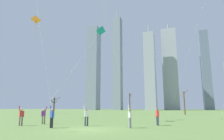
% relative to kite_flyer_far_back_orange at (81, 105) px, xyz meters
% --- Properties ---
extents(ground_plane, '(400.00, 400.00, 0.00)m').
position_rel_kite_flyer_far_back_orange_xyz_m(ground_plane, '(1.90, -2.37, -1.90)').
color(ground_plane, '#5B7A3D').
extents(kite_flyer_far_back_orange, '(4.08, 4.21, 9.95)m').
position_rel_kite_flyer_far_back_orange_xyz_m(kite_flyer_far_back_orange, '(0.00, 0.00, 0.00)').
color(kite_flyer_far_back_orange, '#33384C').
rests_on(kite_flyer_far_back_orange, ground).
extents(kite_flyer_midfield_right_blue, '(7.86, 4.42, 21.10)m').
position_rel_kite_flyer_far_back_orange_xyz_m(kite_flyer_midfield_right_blue, '(-3.27, -1.36, 3.60)').
color(kite_flyer_midfield_right_blue, black).
rests_on(kite_flyer_midfield_right_blue, ground).
extents(kite_flyer_foreground_left_yellow, '(4.23, 8.62, 14.00)m').
position_rel_kite_flyer_far_back_orange_xyz_m(kite_flyer_foreground_left_yellow, '(-6.48, -3.17, 1.96)').
color(kite_flyer_foreground_left_yellow, '#726656').
rests_on(kite_flyer_foreground_left_yellow, ground).
extents(kite_flyer_midfield_left_purple, '(0.67, 10.65, 12.08)m').
position_rel_kite_flyer_far_back_orange_xyz_m(kite_flyer_midfield_left_purple, '(4.69, -1.74, 0.65)').
color(kite_flyer_midfield_left_purple, gray).
rests_on(kite_flyer_midfield_left_purple, ground).
extents(kite_flyer_foreground_right_teal, '(4.40, 7.56, 13.20)m').
position_rel_kite_flyer_far_back_orange_xyz_m(kite_flyer_foreground_right_teal, '(-3.94, 2.51, 1.69)').
color(kite_flyer_foreground_right_teal, '#726656').
rests_on(kite_flyer_foreground_right_teal, ground).
extents(bystander_far_off_by_trees, '(0.36, 0.44, 1.62)m').
position_rel_kite_flyer_far_back_orange_xyz_m(bystander_far_off_by_trees, '(6.73, 3.00, -0.99)').
color(bystander_far_off_by_trees, '#33384C').
rests_on(bystander_far_off_by_trees, ground).
extents(bare_tree_far_right_edge, '(0.46, 1.89, 5.55)m').
position_rel_kite_flyer_far_back_orange_xyz_m(bare_tree_far_right_edge, '(-3.32, 35.41, 1.15)').
color(bare_tree_far_right_edge, '#423326').
rests_on(bare_tree_far_right_edge, ground).
extents(bare_tree_center, '(2.38, 1.96, 6.17)m').
position_rel_kite_flyer_far_back_orange_xyz_m(bare_tree_center, '(10.42, 35.50, 1.35)').
color(bare_tree_center, brown).
rests_on(bare_tree_center, ground).
extents(bare_tree_left_of_center, '(2.94, 2.54, 4.89)m').
position_rel_kite_flyer_far_back_orange_xyz_m(bare_tree_left_of_center, '(-26.00, 34.02, 0.72)').
color(bare_tree_left_of_center, '#423326').
rests_on(bare_tree_left_of_center, ground).
extents(skyline_slender_spire, '(7.35, 10.15, 61.96)m').
position_rel_kite_flyer_far_back_orange_xyz_m(skyline_slender_spire, '(-7.67, 121.08, 25.56)').
color(skyline_slender_spire, '#9EA3AD').
rests_on(skyline_slender_spire, ground).
extents(skyline_tall_tower, '(6.16, 7.80, 59.89)m').
position_rel_kite_flyer_far_back_orange_xyz_m(skyline_tall_tower, '(31.15, 142.09, 28.05)').
color(skyline_tall_tower, slate).
rests_on(skyline_tall_tower, ground).
extents(skyline_mid_tower_right, '(10.99, 11.86, 68.03)m').
position_rel_kite_flyer_far_back_orange_xyz_m(skyline_mid_tower_right, '(5.62, 138.25, 29.19)').
color(skyline_mid_tower_right, '#9EA3AD').
rests_on(skyline_mid_tower_right, ground).
extents(skyline_short_annex, '(5.75, 6.88, 76.66)m').
position_rel_kite_flyer_far_back_orange_xyz_m(skyline_short_annex, '(-31.22, 119.84, 33.04)').
color(skyline_short_annex, gray).
rests_on(skyline_short_annex, ground).
extents(skyline_mid_tower_left, '(8.43, 9.11, 66.09)m').
position_rel_kite_flyer_far_back_orange_xyz_m(skyline_mid_tower_left, '(-52.07, 123.18, 31.15)').
color(skyline_mid_tower_left, gray).
rests_on(skyline_mid_tower_left, ground).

